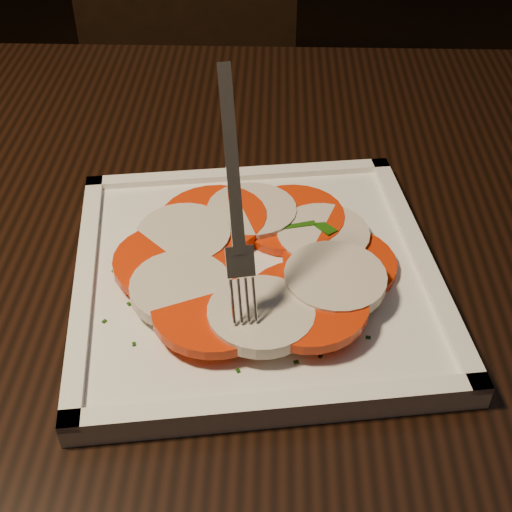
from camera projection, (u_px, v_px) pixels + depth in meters
The scene contains 5 objects.
table at pixel (212, 310), 0.71m from camera, with size 1.25×0.88×0.75m.
chair at pixel (185, 83), 1.34m from camera, with size 0.46×0.46×0.93m.
plate at pixel (256, 277), 0.58m from camera, with size 0.29×0.29×0.01m, color white.
caprese_salad at pixel (256, 260), 0.57m from camera, with size 0.23×0.24×0.03m.
fork at pixel (232, 187), 0.49m from camera, with size 0.03×0.09×0.16m, color white, non-canonical shape.
Camera 1 is at (-0.09, -0.52, 1.15)m, focal length 50.00 mm.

